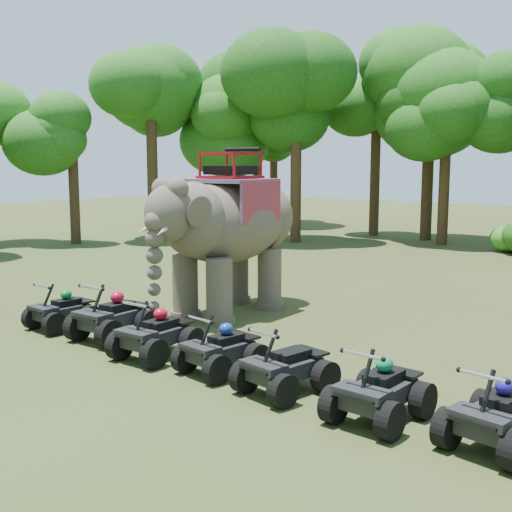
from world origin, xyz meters
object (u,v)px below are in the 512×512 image
object	(u,v)px
elephant	(228,232)
atv_0	(62,305)
atv_1	(112,310)
atv_6	(499,406)
atv_5	(379,383)
atv_2	(156,328)
atv_4	(285,359)
atv_3	(221,343)

from	to	relation	value
elephant	atv_0	xyz separation A→B (m)	(-2.03, -4.01, -1.67)
atv_1	atv_6	xyz separation A→B (m)	(9.09, -0.09, -0.06)
atv_5	atv_6	distance (m)	1.84
atv_2	atv_1	bearing A→B (deg)	166.67
elephant	atv_4	bearing A→B (deg)	-42.37
atv_0	atv_1	world-z (taller)	atv_1
atv_3	atv_4	distance (m)	1.68
atv_1	atv_2	size ratio (longest dim) A/B	1.06
atv_6	atv_4	bearing A→B (deg)	-170.78
atv_1	atv_5	size ratio (longest dim) A/B	1.09
atv_2	atv_4	world-z (taller)	atv_2
atv_0	atv_5	distance (m)	9.04
atv_2	atv_3	distance (m)	1.74
elephant	atv_4	size ratio (longest dim) A/B	3.22
atv_3	atv_4	world-z (taller)	atv_4
atv_3	atv_5	xyz separation A→B (m)	(3.61, -0.15, 0.03)
atv_4	atv_5	size ratio (longest dim) A/B	0.99
elephant	atv_2	size ratio (longest dim) A/B	3.08
atv_1	atv_2	bearing A→B (deg)	-14.26
atv_4	atv_2	bearing A→B (deg)	-171.01
elephant	atv_2	world-z (taller)	elephant
atv_3	atv_6	distance (m)	5.44
atv_3	atv_5	size ratio (longest dim) A/B	0.96
elephant	atv_6	size ratio (longest dim) A/B	3.19
atv_1	atv_5	xyz separation A→B (m)	(7.26, -0.31, -0.06)
atv_0	atv_6	distance (m)	10.87
atv_4	atv_5	xyz separation A→B (m)	(1.93, -0.04, 0.01)
atv_1	atv_4	xyz separation A→B (m)	(5.33, -0.27, -0.07)
atv_3	atv_2	bearing A→B (deg)	-168.70
elephant	atv_3	size ratio (longest dim) A/B	3.32
atv_1	atv_6	size ratio (longest dim) A/B	1.10
atv_4	atv_5	world-z (taller)	atv_5
atv_5	atv_1	bearing A→B (deg)	178.04
atv_4	atv_0	bearing A→B (deg)	-172.71
atv_0	atv_3	world-z (taller)	atv_3
elephant	atv_6	xyz separation A→B (m)	(8.84, -3.90, -1.64)
atv_5	atv_3	bearing A→B (deg)	178.17
atv_4	elephant	bearing A→B (deg)	149.07
atv_2	atv_4	distance (m)	3.42
atv_0	atv_4	size ratio (longest dim) A/B	0.96
elephant	atv_3	distance (m)	5.49
atv_3	atv_6	bearing A→B (deg)	6.35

